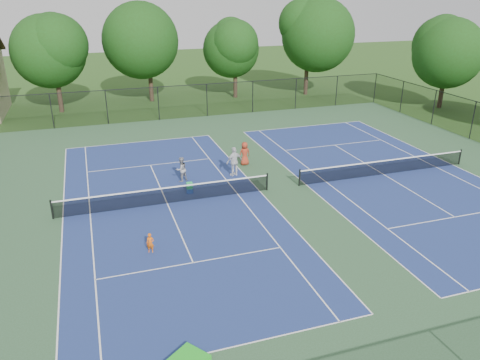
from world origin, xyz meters
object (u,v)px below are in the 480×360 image
object	(u,v)px
tree_side_e	(449,48)
ball_hopper	(189,186)
tree_back_c	(235,46)
ball_crate	(190,191)
tree_back_d	(309,31)
tree_back_a	(53,48)
tree_back_b	(147,36)
instructor	(181,169)
child_player	(150,243)
bystander_a	(234,161)
bystander_c	(245,154)

from	to	relation	value
tree_side_e	ball_hopper	xyz separation A→B (m)	(-28.48, -12.94, -5.35)
tree_back_c	ball_crate	bearing A→B (deg)	-113.64
tree_back_c	tree_back_d	world-z (taller)	tree_back_d
tree_back_d	tree_back_a	bearing A→B (deg)	-180.00
ball_hopper	tree_back_a	bearing A→B (deg)	108.15
tree_back_b	ball_crate	xyz separation A→B (m)	(-1.48, -24.94, -6.46)
ball_crate	tree_side_e	bearing A→B (deg)	24.44
tree_side_e	tree_back_d	bearing A→B (deg)	135.00
instructor	ball_hopper	bearing A→B (deg)	67.57
ball_crate	tree_back_c	bearing A→B (deg)	66.36
tree_back_b	tree_back_d	distance (m)	17.12
tree_back_b	tree_side_e	world-z (taller)	tree_back_b
tree_back_a	tree_back_d	distance (m)	26.01
child_player	ball_crate	xyz separation A→B (m)	(3.14, 5.98, -0.33)
tree_side_e	bystander_a	world-z (taller)	tree_side_e
tree_side_e	ball_hopper	bearing A→B (deg)	-155.56
tree_back_c	bystander_c	bearing A→B (deg)	-106.09
tree_back_a	child_player	xyz separation A→B (m)	(4.38, -28.92, -5.56)
tree_back_b	tree_back_d	world-z (taller)	tree_back_d
tree_side_e	ball_hopper	world-z (taller)	tree_side_e
tree_side_e	bystander_a	distance (m)	27.95
tree_back_d	tree_side_e	xyz separation A→B (m)	(10.00, -10.00, -1.02)
child_player	bystander_a	distance (m)	10.11
tree_back_c	bystander_c	world-z (taller)	tree_back_c
tree_back_a	bystander_a	xyz separation A→B (m)	(10.83, -21.15, -5.08)
tree_back_c	instructor	xyz separation A→B (m)	(-10.55, -22.02, -4.70)
bystander_c	ball_hopper	xyz separation A→B (m)	(-4.57, -3.45, -0.34)
child_player	tree_back_c	bearing A→B (deg)	84.11
child_player	ball_hopper	xyz separation A→B (m)	(3.14, 5.98, -0.01)
tree_back_a	instructor	bearing A→B (deg)	-70.49
tree_back_d	child_player	bearing A→B (deg)	-126.77
tree_back_b	ball_hopper	distance (m)	25.73
bystander_c	tree_side_e	bearing A→B (deg)	-164.33
tree_back_d	ball_hopper	bearing A→B (deg)	-128.85
tree_side_e	bystander_c	bearing A→B (deg)	-158.35
tree_back_b	tree_back_d	bearing A→B (deg)	-6.71
tree_back_a	bystander_c	xyz separation A→B (m)	(12.09, -19.49, -5.24)
tree_back_c	ball_hopper	distance (m)	26.61
tree_back_c	child_player	size ratio (longest dim) A/B	8.85
ball_crate	bystander_a	bearing A→B (deg)	28.32
instructor	tree_back_a	bearing A→B (deg)	-95.11
tree_side_e	tree_back_b	bearing A→B (deg)	156.04
ball_crate	ball_hopper	bearing A→B (deg)	0.00
tree_back_b	bystander_c	size ratio (longest dim) A/B	6.26
instructor	bystander_a	size ratio (longest dim) A/B	0.82
tree_back_a	tree_back_b	size ratio (longest dim) A/B	0.91
tree_back_d	bystander_a	distance (m)	26.68
ball_crate	tree_back_b	bearing A→B (deg)	86.60
tree_back_b	child_player	distance (m)	31.86
tree_back_c	instructor	distance (m)	24.86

